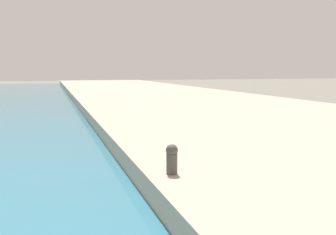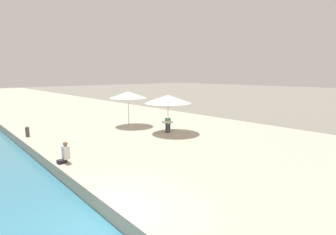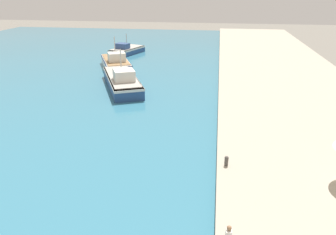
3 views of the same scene
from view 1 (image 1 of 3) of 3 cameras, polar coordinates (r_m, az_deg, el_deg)
quay_promenade at (r=33.94m, az=-0.54°, el=3.09°), size 16.00×90.00×0.58m
mooring_bollard at (r=8.11m, az=0.59°, el=-6.22°), size 0.26×0.26×0.65m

